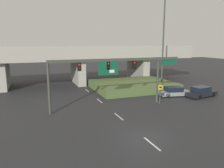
% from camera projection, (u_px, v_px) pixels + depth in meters
% --- Properties ---
extents(ground_plane, '(160.00, 160.00, 0.00)m').
position_uv_depth(ground_plane, '(143.00, 137.00, 18.10)').
color(ground_plane, '#262628').
extents(lane_markings, '(0.14, 29.53, 0.01)m').
position_uv_depth(lane_markings, '(100.00, 101.00, 29.31)').
color(lane_markings, silver).
rests_on(lane_markings, ground).
extents(signal_gantry, '(16.38, 0.44, 5.87)m').
position_uv_depth(signal_gantry, '(116.00, 68.00, 25.54)').
color(signal_gantry, '#383D33').
rests_on(signal_gantry, ground).
extents(speed_limit_sign, '(0.60, 0.11, 2.51)m').
position_uv_depth(speed_limit_sign, '(160.00, 91.00, 27.53)').
color(speed_limit_sign, '#4C4C4C').
rests_on(speed_limit_sign, ground).
extents(highway_light_pole_near, '(0.70, 0.36, 16.77)m').
position_uv_depth(highway_light_pole_near, '(163.00, 36.00, 34.92)').
color(highway_light_pole_near, '#383D33').
rests_on(highway_light_pole_near, ground).
extents(overpass_bridge, '(45.11, 9.67, 7.12)m').
position_uv_depth(overpass_bridge, '(77.00, 58.00, 41.11)').
color(overpass_bridge, '#A39E93').
rests_on(overpass_bridge, ground).
extents(grass_embankment, '(12.80, 9.93, 1.24)m').
position_uv_depth(grass_embankment, '(133.00, 85.00, 36.64)').
color(grass_embankment, '#4C6033').
rests_on(grass_embankment, ground).
extents(parked_sedan_near_right, '(4.77, 2.60, 1.36)m').
position_uv_depth(parked_sedan_near_right, '(174.00, 92.00, 31.85)').
color(parked_sedan_near_right, gray).
rests_on(parked_sedan_near_right, ground).
extents(parked_sedan_mid_right, '(5.02, 2.64, 1.49)m').
position_uv_depth(parked_sedan_mid_right, '(201.00, 92.00, 31.39)').
color(parked_sedan_mid_right, black).
rests_on(parked_sedan_mid_right, ground).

